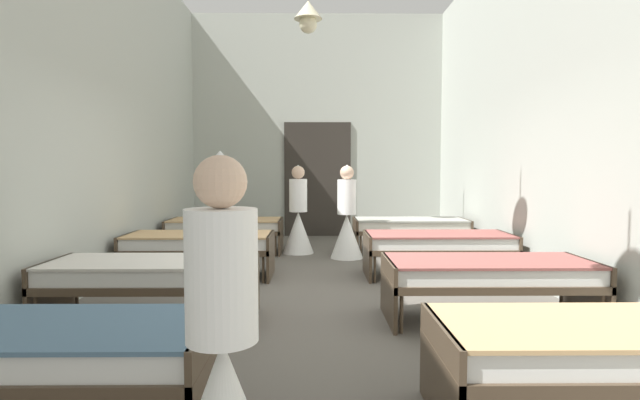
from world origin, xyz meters
TOP-DOWN VIEW (x-y plane):
  - ground_plane at (0.00, 0.00)m, footprint 5.83×10.61m
  - room_shell at (-0.00, 1.14)m, footprint 5.63×10.21m
  - bed_left_row_0 at (-1.56, -2.85)m, footprint 1.90×0.84m
  - bed_right_row_0 at (1.56, -2.85)m, footprint 1.90×0.84m
  - bed_left_row_1 at (-1.56, -0.95)m, footprint 1.90×0.84m
  - bed_right_row_1 at (1.56, -0.95)m, footprint 1.90×0.84m
  - bed_left_row_2 at (-1.56, 0.95)m, footprint 1.90×0.84m
  - bed_right_row_2 at (1.56, 0.95)m, footprint 1.90×0.84m
  - bed_left_row_3 at (-1.56, 2.85)m, footprint 1.90×0.84m
  - bed_right_row_3 at (1.56, 2.85)m, footprint 1.90×0.84m
  - nurse_near_aisle at (0.45, 2.32)m, footprint 0.52×0.52m
  - nurse_mid_aisle at (-0.44, -3.47)m, footprint 0.52×0.52m
  - nurse_far_aisle at (-0.33, 2.80)m, footprint 0.52×0.52m

SIDE VIEW (x-z plane):
  - ground_plane at x=0.00m, z-range -0.10..0.00m
  - bed_left_row_0 at x=-1.56m, z-range 0.15..0.73m
  - bed_right_row_0 at x=1.56m, z-range 0.15..0.73m
  - bed_left_row_1 at x=-1.56m, z-range 0.15..0.73m
  - bed_right_row_1 at x=1.56m, z-range 0.15..0.73m
  - bed_left_row_2 at x=-1.56m, z-range 0.15..0.73m
  - bed_right_row_2 at x=1.56m, z-range 0.15..0.73m
  - bed_left_row_3 at x=-1.56m, z-range 0.15..0.73m
  - bed_right_row_3 at x=1.56m, z-range 0.15..0.73m
  - nurse_near_aisle at x=0.45m, z-range -0.21..1.27m
  - nurse_mid_aisle at x=-0.44m, z-range -0.21..1.27m
  - nurse_far_aisle at x=-0.33m, z-range -0.21..1.27m
  - room_shell at x=0.00m, z-range 0.01..4.66m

